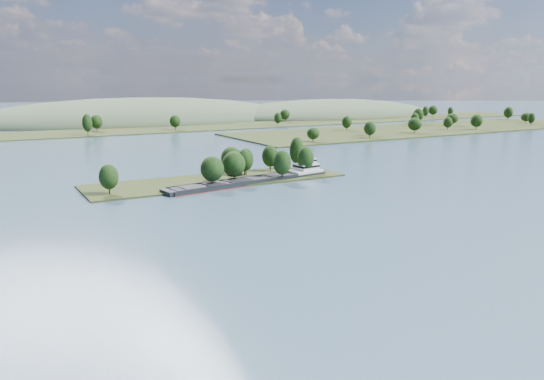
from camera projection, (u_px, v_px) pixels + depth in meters
ground at (301, 215)px, 153.09m from camera, size 1800.00×1800.00×0.00m
tree_island at (234, 169)px, 205.97m from camera, size 100.00×30.28×14.98m
right_bank at (427, 128)px, 417.54m from camera, size 320.00×90.00×15.15m
back_shoreline at (107, 131)px, 394.93m from camera, size 900.00×60.00×15.79m
hill_east at (330, 116)px, 576.56m from camera, size 260.00×140.00×36.00m
hill_west at (140, 121)px, 506.04m from camera, size 320.00×160.00×44.00m
cargo_barge at (261, 179)px, 202.73m from camera, size 70.89×18.68×9.52m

